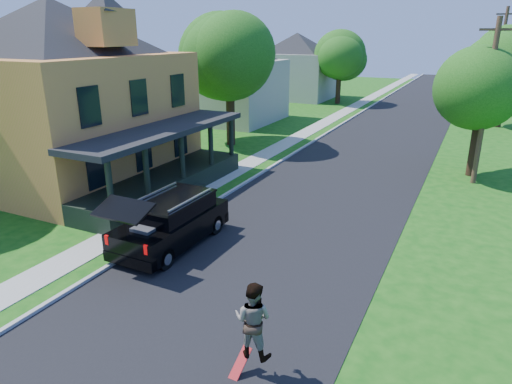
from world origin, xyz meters
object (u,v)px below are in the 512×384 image
at_px(skateboarder, 253,320).
at_px(utility_pole_near, 486,101).
at_px(tree_right_near, 485,81).
at_px(black_suv, 171,222).

bearing_deg(skateboarder, utility_pole_near, -106.33).
bearing_deg(tree_right_near, skateboarder, -101.56).
distance_m(skateboarder, tree_right_near, 19.18).
height_order(black_suv, skateboarder, black_suv).
bearing_deg(black_suv, utility_pole_near, 53.75).
relative_size(black_suv, skateboarder, 2.87).
xyz_separation_m(black_suv, skateboarder, (5.44, -4.50, 0.44)).
height_order(skateboarder, tree_right_near, tree_right_near).
bearing_deg(utility_pole_near, black_suv, -131.30).
xyz_separation_m(skateboarder, tree_right_near, (3.78, 18.47, 3.57)).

